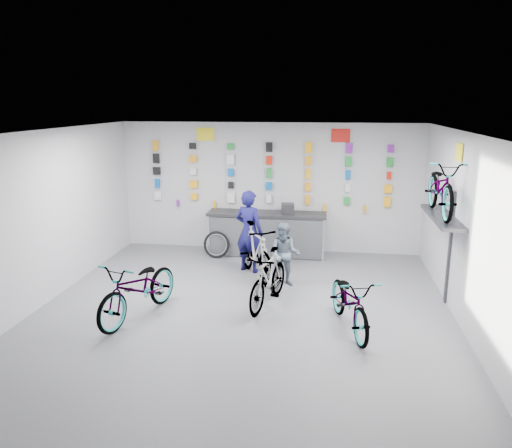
% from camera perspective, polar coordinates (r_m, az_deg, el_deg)
% --- Properties ---
extents(floor, '(8.00, 8.00, 0.00)m').
position_cam_1_polar(floor, '(8.33, -1.85, -10.74)').
color(floor, '#535358').
rests_on(floor, ground).
extents(ceiling, '(8.00, 8.00, 0.00)m').
position_cam_1_polar(ceiling, '(7.59, -2.02, 10.32)').
color(ceiling, white).
rests_on(ceiling, wall_back).
extents(wall_back, '(7.00, 0.00, 7.00)m').
position_cam_1_polar(wall_back, '(11.70, 1.53, 4.18)').
color(wall_back, '#B8B8BA').
rests_on(wall_back, floor).
extents(wall_front, '(7.00, 0.00, 7.00)m').
position_cam_1_polar(wall_front, '(4.20, -11.91, -14.44)').
color(wall_front, '#B8B8BA').
rests_on(wall_front, floor).
extents(wall_left, '(0.00, 8.00, 8.00)m').
position_cam_1_polar(wall_left, '(9.11, -24.16, 0.15)').
color(wall_left, '#B8B8BA').
rests_on(wall_left, floor).
extents(wall_right, '(0.00, 8.00, 8.00)m').
position_cam_1_polar(wall_right, '(8.00, 23.58, -1.56)').
color(wall_right, '#B8B8BA').
rests_on(wall_right, floor).
extents(counter, '(2.70, 0.66, 1.00)m').
position_cam_1_polar(counter, '(11.47, 1.23, -1.20)').
color(counter, black).
rests_on(counter, floor).
extents(merch_wall, '(5.57, 0.08, 1.57)m').
position_cam_1_polar(merch_wall, '(11.59, 1.28, 5.63)').
color(merch_wall, silver).
rests_on(merch_wall, wall_back).
extents(wall_bracket, '(0.39, 1.90, 2.00)m').
position_cam_1_polar(wall_bracket, '(9.10, 20.60, 0.24)').
color(wall_bracket, '#333338').
rests_on(wall_bracket, wall_right).
extents(sign_left, '(0.42, 0.02, 0.30)m').
position_cam_1_polar(sign_left, '(11.81, -5.81, 10.17)').
color(sign_left, yellow).
rests_on(sign_left, wall_back).
extents(sign_right, '(0.42, 0.02, 0.30)m').
position_cam_1_polar(sign_right, '(11.46, 9.65, 9.94)').
color(sign_right, red).
rests_on(sign_right, wall_back).
extents(sign_side, '(0.02, 0.40, 0.30)m').
position_cam_1_polar(sign_side, '(8.95, 22.21, 7.61)').
color(sign_side, yellow).
rests_on(sign_side, wall_right).
extents(bike_left, '(1.21, 2.05, 1.02)m').
position_cam_1_polar(bike_left, '(8.40, -13.25, -7.15)').
color(bike_left, gray).
rests_on(bike_left, floor).
extents(bike_center, '(0.86, 1.70, 0.98)m').
position_cam_1_polar(bike_center, '(8.65, 1.40, -6.28)').
color(bike_center, gray).
rests_on(bike_center, floor).
extents(bike_right, '(1.06, 1.86, 0.92)m').
position_cam_1_polar(bike_right, '(7.93, 10.71, -8.69)').
color(bike_right, gray).
rests_on(bike_right, floor).
extents(bike_service, '(1.32, 1.88, 1.11)m').
position_cam_1_polar(bike_service, '(9.95, -0.03, -3.14)').
color(bike_service, gray).
rests_on(bike_service, floor).
extents(bike_wall, '(0.63, 1.80, 0.95)m').
position_cam_1_polar(bike_wall, '(8.97, 20.43, 3.92)').
color(bike_wall, gray).
rests_on(bike_wall, wall_bracket).
extents(clerk, '(0.74, 0.63, 1.72)m').
position_cam_1_polar(clerk, '(10.28, -0.80, -0.83)').
color(clerk, '#121047').
rests_on(clerk, floor).
extents(customer, '(0.63, 0.51, 1.24)m').
position_cam_1_polar(customer, '(9.56, 3.28, -3.50)').
color(customer, '#4F5D6D').
rests_on(customer, floor).
extents(spare_wheel, '(0.63, 0.24, 0.61)m').
position_cam_1_polar(spare_wheel, '(11.35, -4.54, -2.37)').
color(spare_wheel, black).
rests_on(spare_wheel, floor).
extents(register, '(0.32, 0.33, 0.22)m').
position_cam_1_polar(register, '(11.29, 3.64, 1.78)').
color(register, black).
rests_on(register, counter).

